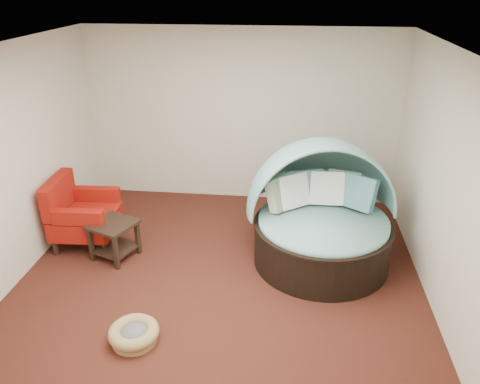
# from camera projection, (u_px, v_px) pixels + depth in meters

# --- Properties ---
(floor) EXTENTS (5.00, 5.00, 0.00)m
(floor) POSITION_uv_depth(u_px,v_px,m) (220.00, 281.00, 5.85)
(floor) COLOR #461C14
(floor) RESTS_ON ground
(wall_back) EXTENTS (5.00, 0.00, 5.00)m
(wall_back) POSITION_uv_depth(u_px,v_px,m) (242.00, 117.00, 7.51)
(wall_back) COLOR beige
(wall_back) RESTS_ON floor
(wall_front) EXTENTS (5.00, 0.00, 5.00)m
(wall_front) POSITION_uv_depth(u_px,v_px,m) (157.00, 331.00, 3.01)
(wall_front) COLOR beige
(wall_front) RESTS_ON floor
(wall_left) EXTENTS (0.00, 5.00, 5.00)m
(wall_left) POSITION_uv_depth(u_px,v_px,m) (8.00, 169.00, 5.51)
(wall_left) COLOR beige
(wall_left) RESTS_ON floor
(wall_right) EXTENTS (0.00, 5.00, 5.00)m
(wall_right) POSITION_uv_depth(u_px,v_px,m) (448.00, 189.00, 5.00)
(wall_right) COLOR beige
(wall_right) RESTS_ON floor
(ceiling) EXTENTS (5.00, 5.00, 0.00)m
(ceiling) POSITION_uv_depth(u_px,v_px,m) (215.00, 50.00, 4.67)
(ceiling) COLOR white
(ceiling) RESTS_ON wall_back
(canopy_daybed) EXTENTS (2.12, 2.07, 1.63)m
(canopy_daybed) POSITION_uv_depth(u_px,v_px,m) (322.00, 207.00, 6.03)
(canopy_daybed) COLOR black
(canopy_daybed) RESTS_ON floor
(pet_basket) EXTENTS (0.64, 0.64, 0.18)m
(pet_basket) POSITION_uv_depth(u_px,v_px,m) (134.00, 334.00, 4.86)
(pet_basket) COLOR olive
(pet_basket) RESTS_ON floor
(red_armchair) EXTENTS (0.89, 0.89, 0.99)m
(red_armchair) POSITION_uv_depth(u_px,v_px,m) (81.00, 214.00, 6.51)
(red_armchair) COLOR black
(red_armchair) RESTS_ON floor
(side_table) EXTENTS (0.70, 0.70, 0.52)m
(side_table) POSITION_uv_depth(u_px,v_px,m) (114.00, 235.00, 6.22)
(side_table) COLOR black
(side_table) RESTS_ON floor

